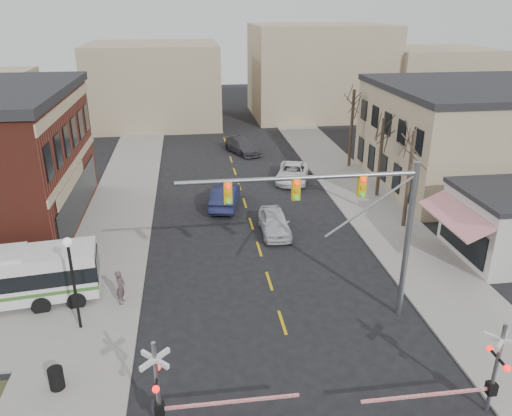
{
  "coord_description": "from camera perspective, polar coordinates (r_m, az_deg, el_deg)",
  "views": [
    {
      "loc": [
        -4.09,
        -18.16,
        14.54
      ],
      "look_at": [
        -0.42,
        8.45,
        3.5
      ],
      "focal_mm": 35.0,
      "sensor_mm": 36.0,
      "label": 1
    }
  ],
  "objects": [
    {
      "name": "tree_east_b",
      "position": [
        40.7,
        14.01,
        5.59
      ],
      "size": [
        0.28,
        0.28,
        6.3
      ],
      "color": "#382B21",
      "rests_on": "sidewalk_east"
    },
    {
      "name": "traffic_signal_mast",
      "position": [
        23.07,
        10.7,
        -0.37
      ],
      "size": [
        10.9,
        0.3,
        8.0
      ],
      "color": "gray",
      "rests_on": "ground"
    },
    {
      "name": "trash_bin",
      "position": [
        22.64,
        -21.86,
        -17.62
      ],
      "size": [
        0.6,
        0.6,
        0.94
      ],
      "primitive_type": "cylinder",
      "color": "black",
      "rests_on": "sidewalk_west"
    },
    {
      "name": "pedestrian_near",
      "position": [
        26.84,
        -15.22,
        -8.73
      ],
      "size": [
        0.58,
        0.75,
        1.84
      ],
      "primitive_type": "imported",
      "rotation": [
        0.0,
        0.0,
        1.34
      ],
      "color": "#4C3E3D",
      "rests_on": "sidewalk_west"
    },
    {
      "name": "car_b",
      "position": [
        38.28,
        -3.55,
        1.36
      ],
      "size": [
        2.83,
        5.49,
        1.72
      ],
      "primitive_type": "imported",
      "rotation": [
        0.0,
        0.0,
        2.94
      ],
      "color": "#191C3E",
      "rests_on": "ground"
    },
    {
      "name": "car_c",
      "position": [
        44.03,
        4.19,
        4.04
      ],
      "size": [
        4.02,
        5.97,
        1.52
      ],
      "primitive_type": "imported",
      "rotation": [
        0.0,
        0.0,
        -0.3
      ],
      "color": "white",
      "rests_on": "ground"
    },
    {
      "name": "sidewalk_east",
      "position": [
        43.02,
        11.06,
        2.24
      ],
      "size": [
        5.0,
        60.0,
        0.12
      ],
      "primitive_type": "cube",
      "color": "gray",
      "rests_on": "ground"
    },
    {
      "name": "rr_crossing_east",
      "position": [
        21.14,
        24.68,
        -16.56
      ],
      "size": [
        5.6,
        1.36,
        4.0
      ],
      "color": "gray",
      "rests_on": "ground"
    },
    {
      "name": "pedestrian_far",
      "position": [
        28.86,
        -19.98,
        -7.39
      ],
      "size": [
        0.93,
        0.86,
        1.53
      ],
      "primitive_type": "imported",
      "rotation": [
        0.0,
        0.0,
        0.49
      ],
      "color": "#363E60",
      "rests_on": "sidewalk_west"
    },
    {
      "name": "ground",
      "position": [
        23.62,
        3.95,
        -15.72
      ],
      "size": [
        160.0,
        160.0,
        0.0
      ],
      "primitive_type": "plane",
      "color": "black",
      "rests_on": "ground"
    },
    {
      "name": "sidewalk_west",
      "position": [
        41.17,
        -14.88,
        0.97
      ],
      "size": [
        5.0,
        60.0,
        0.12
      ],
      "primitive_type": "cube",
      "color": "gray",
      "rests_on": "ground"
    },
    {
      "name": "car_d",
      "position": [
        52.37,
        -1.52,
        7.06
      ],
      "size": [
        3.99,
        5.52,
        1.49
      ],
      "primitive_type": "imported",
      "rotation": [
        0.0,
        0.0,
        0.42
      ],
      "color": "#3B3B40",
      "rests_on": "ground"
    },
    {
      "name": "tree_east_c",
      "position": [
        47.9,
        10.86,
        8.89
      ],
      "size": [
        0.28,
        0.28,
        7.2
      ],
      "color": "#382B21",
      "rests_on": "sidewalk_east"
    },
    {
      "name": "tree_east_a",
      "position": [
        35.28,
        17.05,
        3.09
      ],
      "size": [
        0.28,
        0.28,
        6.75
      ],
      "color": "#382B21",
      "rests_on": "sidewalk_east"
    },
    {
      "name": "street_lamp",
      "position": [
        24.36,
        -20.39,
        -6.18
      ],
      "size": [
        0.44,
        0.44,
        4.76
      ],
      "color": "black",
      "rests_on": "sidewalk_west"
    },
    {
      "name": "tan_building",
      "position": [
        47.35,
        26.07,
        7.54
      ],
      "size": [
        20.3,
        15.3,
        8.5
      ],
      "color": "tan",
      "rests_on": "ground"
    },
    {
      "name": "rr_crossing_west",
      "position": [
        18.92,
        -9.8,
        -19.69
      ],
      "size": [
        5.6,
        1.36,
        4.0
      ],
      "color": "gray",
      "rests_on": "ground"
    },
    {
      "name": "car_a",
      "position": [
        33.87,
        2.12,
        -1.63
      ],
      "size": [
        1.95,
        4.67,
        1.58
      ],
      "primitive_type": "imported",
      "rotation": [
        0.0,
        0.0,
        -0.02
      ],
      "color": "silver",
      "rests_on": "ground"
    }
  ]
}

